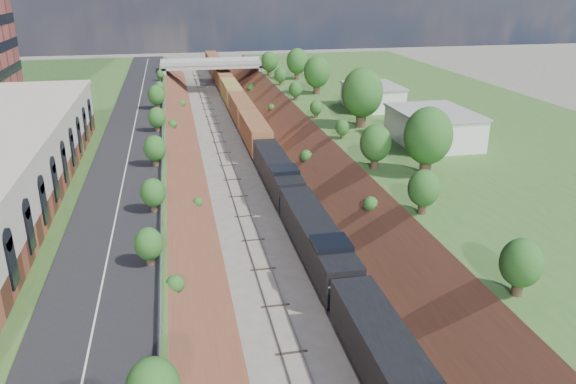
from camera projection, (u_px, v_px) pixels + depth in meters
name	position (u px, v px, depth m)	size (l,w,h in m)	color
platform_right	(466.00, 141.00, 84.20)	(44.00, 180.00, 5.00)	#356027
embankment_left	(169.00, 176.00, 76.76)	(7.07, 180.00, 7.07)	brown
embankment_right	(324.00, 166.00, 80.92)	(7.07, 180.00, 7.07)	brown
rail_left_track	(230.00, 172.00, 78.32)	(1.58, 180.00, 0.18)	gray
rail_right_track	(267.00, 169.00, 79.30)	(1.58, 180.00, 0.18)	gray
road	(131.00, 142.00, 74.12)	(8.00, 180.00, 0.10)	black
guardrail	(162.00, 138.00, 74.53)	(0.10, 171.00, 0.70)	#99999E
overpass	(212.00, 70.00, 133.87)	(24.50, 8.30, 7.40)	gray
white_building_near	(433.00, 128.00, 73.48)	(9.00, 12.00, 4.00)	silver
white_building_far	(372.00, 97.00, 93.60)	(8.00, 10.00, 3.60)	silver
tree_right_large	(428.00, 136.00, 60.42)	(5.25, 5.25, 7.61)	#473323
tree_left_crest	(153.00, 270.00, 37.48)	(2.45, 2.45, 3.55)	#473323
freight_train	(242.00, 111.00, 102.30)	(3.20, 162.53, 4.74)	black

